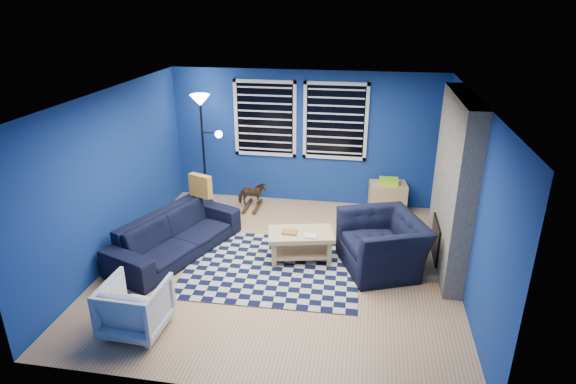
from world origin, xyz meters
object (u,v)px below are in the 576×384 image
object	(u,v)px
floor_lamp	(202,116)
armchair_bent	(135,306)
rocking_horse	(252,194)
coffee_table	(301,240)
armchair_big	(382,244)
sofa	(176,235)
tv	(446,144)
cabinet	(387,197)

from	to	relation	value
floor_lamp	armchair_bent	bearing A→B (deg)	-84.14
rocking_horse	coffee_table	size ratio (longest dim) A/B	0.48
coffee_table	armchair_big	bearing A→B (deg)	-1.16
coffee_table	floor_lamp	bearing A→B (deg)	138.66
rocking_horse	coffee_table	bearing A→B (deg)	-168.59
armchair_big	floor_lamp	distance (m)	3.96
floor_lamp	coffee_table	bearing A→B (deg)	-41.34
rocking_horse	sofa	bearing A→B (deg)	136.29
tv	floor_lamp	world-z (taller)	floor_lamp
rocking_horse	floor_lamp	distance (m)	1.69
sofa	rocking_horse	distance (m)	2.02
armchair_big	coffee_table	distance (m)	1.20
coffee_table	floor_lamp	world-z (taller)	floor_lamp
armchair_bent	coffee_table	xyz separation A→B (m)	(1.67, 1.96, 0.00)
armchair_bent	rocking_horse	bearing A→B (deg)	-95.71
sofa	rocking_horse	size ratio (longest dim) A/B	4.36
sofa	floor_lamp	distance (m)	2.40
sofa	armchair_bent	world-z (taller)	armchair_bent
armchair_big	coffee_table	bearing A→B (deg)	-112.88
tv	coffee_table	size ratio (longest dim) A/B	0.95
armchair_bent	floor_lamp	xyz separation A→B (m)	(-0.39, 3.77, 1.39)
sofa	armchair_big	bearing A→B (deg)	-67.04
rocking_horse	floor_lamp	bearing A→B (deg)	63.22
sofa	floor_lamp	world-z (taller)	floor_lamp
tv	coffee_table	bearing A→B (deg)	-140.84
armchair_bent	floor_lamp	bearing A→B (deg)	-82.09
rocking_horse	tv	bearing A→B (deg)	-111.67
sofa	floor_lamp	xyz separation A→B (m)	(-0.16, 1.95, 1.39)
coffee_table	floor_lamp	xyz separation A→B (m)	(-2.06, 1.81, 1.38)
rocking_horse	cabinet	xyz separation A→B (m)	(2.48, 0.29, 0.00)
armchair_big	tv	bearing A→B (deg)	129.42
tv	armchair_big	bearing A→B (deg)	-118.85
armchair_big	armchair_bent	distance (m)	3.46
floor_lamp	rocking_horse	bearing A→B (deg)	-4.38
tv	armchair_big	size ratio (longest dim) A/B	0.84
armchair_big	floor_lamp	size ratio (longest dim) A/B	0.57
sofa	coffee_table	world-z (taller)	sofa
armchair_bent	floor_lamp	size ratio (longest dim) A/B	0.34
sofa	floor_lamp	size ratio (longest dim) A/B	1.05
armchair_bent	rocking_horse	world-z (taller)	armchair_bent
coffee_table	cabinet	distance (m)	2.43
armchair_bent	armchair_big	bearing A→B (deg)	-143.92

